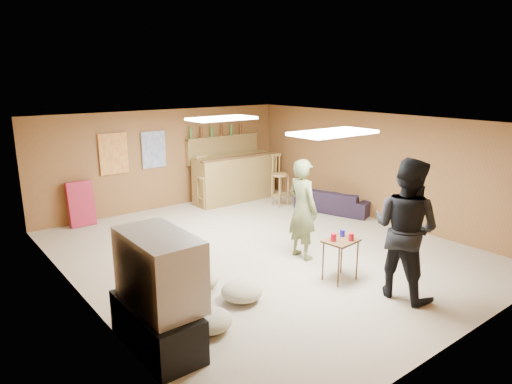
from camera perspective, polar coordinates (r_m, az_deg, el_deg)
ground at (r=7.91m, az=0.90°, el=-7.32°), size 7.00×7.00×0.00m
ceiling at (r=7.39m, az=0.97°, el=8.75°), size 6.00×7.00×0.02m
wall_back at (r=10.47m, az=-11.22°, el=4.06°), size 6.00×0.02×2.20m
wall_front at (r=5.44m, az=24.93°, el=-6.59°), size 6.00×0.02×2.20m
wall_left at (r=6.22m, az=-21.17°, el=-3.69°), size 0.02×7.00×2.20m
wall_right at (r=9.70m, az=14.87°, el=3.05°), size 0.02×7.00×2.20m
tv_stand at (r=5.34m, az=-12.31°, el=-16.01°), size 0.55×1.30×0.50m
dvd_box at (r=5.48m, az=-10.10°, el=-16.30°), size 0.35×0.50×0.08m
tv_body at (r=5.08m, az=-11.99°, el=-9.44°), size 0.60×1.10×0.80m
tv_screen at (r=5.20m, az=-8.90°, el=-8.68°), size 0.02×0.95×0.65m
bar_counter at (r=10.88m, az=-2.70°, el=1.73°), size 2.00×0.60×1.10m
bar_lip at (r=10.57m, az=-1.95°, el=4.41°), size 2.10×0.12×0.05m
bar_shelf at (r=11.08m, az=-4.12°, el=6.94°), size 2.00×0.18×0.05m
bar_backing at (r=11.13m, az=-4.15°, el=5.41°), size 2.00×0.14×0.60m
poster_left at (r=9.92m, az=-17.38°, el=4.58°), size 0.60×0.03×0.85m
poster_right at (r=10.27m, az=-12.68°, el=5.19°), size 0.55×0.03×0.80m
folding_chair_stack at (r=9.71m, az=-21.04°, el=-1.38°), size 0.50×0.26×0.91m
ceiling_panel_front at (r=6.31m, az=9.64°, el=7.31°), size 1.20×0.60×0.04m
ceiling_panel_back at (r=8.36m, az=-4.28°, el=9.15°), size 1.20×0.60×0.04m
person_olive at (r=7.42m, az=5.83°, el=-2.14°), size 0.41×0.61×1.65m
person_black at (r=6.37m, az=18.18°, el=-4.38°), size 0.81×0.99×1.91m
sofa at (r=10.21m, az=9.68°, el=-1.08°), size 1.16×1.78×0.48m
tray_table at (r=6.84m, az=10.47°, el=-8.35°), size 0.52×0.43×0.62m
cup_red_near at (r=6.64m, az=9.66°, el=-5.60°), size 0.11×0.11×0.11m
cup_red_far at (r=6.71m, az=11.81°, el=-5.53°), size 0.09×0.09×0.11m
cup_blue at (r=6.85m, az=10.75°, el=-5.09°), size 0.08×0.08×0.10m
bar_stool_left at (r=10.28m, az=-6.32°, el=1.08°), size 0.47×0.47×1.15m
bar_stool_right at (r=10.47m, az=3.04°, el=1.67°), size 0.44×0.44×1.26m
cushion_near_tv at (r=6.23m, az=-1.80°, el=-12.30°), size 0.62×0.62×0.25m
cushion_mid at (r=6.64m, az=-6.78°, el=-10.79°), size 0.60×0.60×0.22m
cushion_far at (r=5.61m, az=-5.79°, el=-15.68°), size 0.54×0.54×0.24m
bottle_row at (r=10.93m, az=-4.95°, el=7.64°), size 1.48×0.08×0.26m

